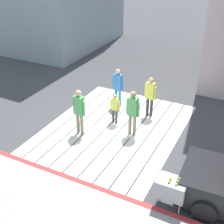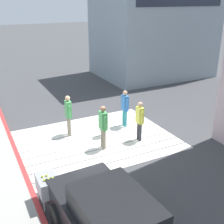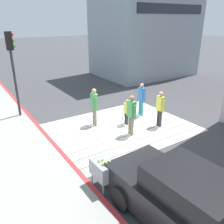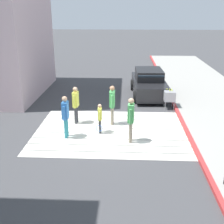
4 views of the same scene
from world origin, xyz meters
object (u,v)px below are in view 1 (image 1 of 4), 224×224
Objects in this scene: pedestrian_adult_trailing at (118,85)px; pedestrian_child_with_racket at (115,107)px; tennis_ball_cart at (171,188)px; pedestrian_teen_behind at (79,109)px; pedestrian_adult_side at (150,94)px; pedestrian_adult_lead at (133,110)px.

pedestrian_adult_trailing reaches higher than pedestrian_child_with_racket.
pedestrian_teen_behind reaches higher than tennis_ball_cart.
tennis_ball_cart is 5.08m from pedestrian_adult_side.
pedestrian_adult_lead is 1.96m from pedestrian_teen_behind.
pedestrian_adult_lead is at bearing -140.71° from pedestrian_adult_trailing.
pedestrian_adult_side is 1.58m from pedestrian_child_with_racket.
tennis_ball_cart is at bearing -140.31° from pedestrian_adult_lead.
pedestrian_adult_lead is 1.03× the size of pedestrian_adult_trailing.
pedestrian_adult_side is at bearing 27.24° from tennis_ball_cart.
pedestrian_adult_lead is 1.05× the size of pedestrian_adult_side.
pedestrian_child_with_racket is (0.47, 0.96, -0.33)m from pedestrian_adult_lead.
tennis_ball_cart is 3.74m from pedestrian_adult_lead.
pedestrian_adult_side is 0.95× the size of pedestrian_teen_behind.
tennis_ball_cart is 0.58× the size of pedestrian_adult_trailing.
pedestrian_adult_side is (-0.15, -1.53, -0.02)m from pedestrian_adult_trailing.
tennis_ball_cart is 0.56× the size of pedestrian_teen_behind.
pedestrian_child_with_racket is (-1.18, 1.02, -0.28)m from pedestrian_adult_side.
pedestrian_child_with_racket is at bearing -159.03° from pedestrian_adult_trailing.
pedestrian_adult_side is at bearing -1.91° from pedestrian_adult_lead.
pedestrian_child_with_racket is at bearing 63.97° from pedestrian_adult_lead.
tennis_ball_cart is 0.80× the size of pedestrian_child_with_racket.
pedestrian_adult_side is at bearing -36.85° from pedestrian_teen_behind.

